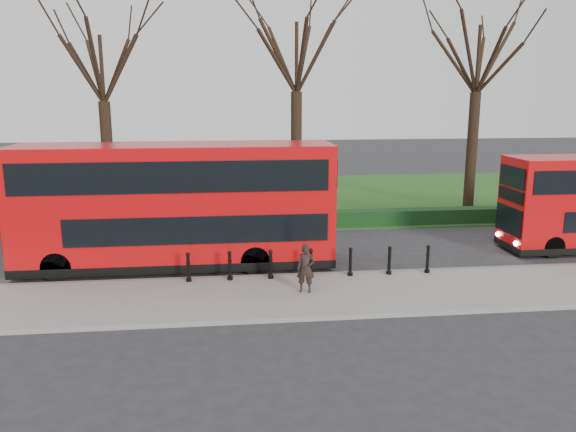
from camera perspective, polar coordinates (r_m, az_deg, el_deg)
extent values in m
plane|color=#28282B|center=(21.48, -1.09, -5.53)|extent=(120.00, 120.00, 0.00)
cube|color=gray|center=(18.64, -0.21, -8.14)|extent=(60.00, 4.00, 0.15)
cube|color=slate|center=(20.51, -0.83, -6.19)|extent=(60.00, 0.25, 0.16)
cube|color=#1F511B|center=(36.01, -3.34, 1.84)|extent=(60.00, 18.00, 0.06)
cube|color=black|center=(27.92, -2.41, -0.47)|extent=(60.00, 0.90, 0.80)
cube|color=yellow|center=(20.82, -0.91, -6.11)|extent=(60.00, 0.10, 0.01)
cube|color=yellow|center=(21.01, -0.96, -5.93)|extent=(60.00, 0.10, 0.01)
cylinder|color=black|center=(31.16, -17.80, 5.33)|extent=(0.60, 0.60, 6.19)
cylinder|color=black|center=(30.77, 0.85, 6.29)|extent=(0.60, 0.60, 6.68)
cylinder|color=black|center=(33.54, 18.15, 6.18)|extent=(0.60, 0.60, 6.67)
cylinder|color=black|center=(19.96, -10.09, -5.18)|extent=(0.15, 0.15, 1.00)
cylinder|color=black|center=(19.91, -5.93, -5.09)|extent=(0.15, 0.15, 1.00)
cylinder|color=black|center=(19.97, -1.77, -4.98)|extent=(0.15, 0.15, 1.00)
cylinder|color=black|center=(20.14, 2.34, -4.84)|extent=(0.15, 0.15, 1.00)
cylinder|color=black|center=(20.40, 6.36, -4.68)|extent=(0.15, 0.15, 1.00)
cylinder|color=black|center=(20.76, 10.26, -4.50)|extent=(0.15, 0.15, 1.00)
cylinder|color=black|center=(21.21, 14.00, -4.31)|extent=(0.15, 0.15, 1.00)
cube|color=#C00A0D|center=(21.65, -11.31, 1.35)|extent=(11.84, 2.69, 4.36)
cube|color=black|center=(22.18, -11.06, -4.32)|extent=(11.86, 2.71, 0.32)
cube|color=black|center=(20.43, -9.11, -1.46)|extent=(9.47, 0.04, 1.02)
cube|color=black|center=(20.13, -11.75, 3.85)|extent=(11.19, 0.04, 1.13)
cube|color=black|center=(22.88, -26.33, 1.78)|extent=(0.06, 2.37, 0.59)
cylinder|color=black|center=(21.76, -22.44, -4.78)|extent=(1.08, 0.32, 1.08)
cylinder|color=black|center=(23.96, -20.93, -3.13)|extent=(1.08, 0.32, 1.08)
cylinder|color=black|center=(20.93, -3.36, -4.50)|extent=(1.08, 0.32, 1.08)
cylinder|color=black|center=(23.20, -3.69, -2.81)|extent=(1.08, 0.32, 1.08)
cube|color=black|center=(25.08, 21.69, 1.98)|extent=(0.06, 2.00, 0.50)
cylinder|color=black|center=(25.38, 25.33, -2.86)|extent=(0.91, 0.27, 0.91)
cylinder|color=black|center=(27.05, 23.14, -1.78)|extent=(0.91, 0.27, 0.91)
imported|color=black|center=(18.55, 1.82, -5.36)|extent=(0.67, 0.52, 1.61)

